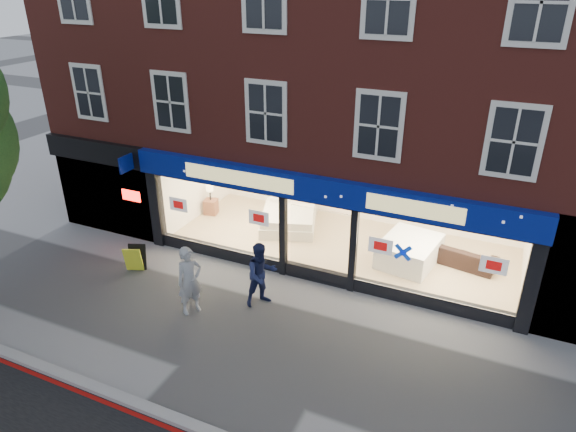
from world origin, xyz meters
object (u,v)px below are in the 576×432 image
Objects in this scene: a_board at (135,258)px; pedestrian_grey at (190,281)px; display_bed at (289,216)px; mattress_stack at (409,251)px; pedestrian_blue at (261,274)px; sofa at (462,256)px.

a_board is 2.93m from pedestrian_grey.
a_board is at bearing -143.07° from display_bed.
a_board is (-7.37, -3.67, -0.07)m from mattress_stack.
display_bed is 1.43× the size of pedestrian_grey.
pedestrian_blue is (4.20, 0.05, 0.50)m from a_board.
pedestrian_grey is at bearing 163.53° from pedestrian_blue.
a_board is 0.43× the size of pedestrian_grey.
pedestrian_blue is (-3.17, -3.62, 0.43)m from mattress_stack.
pedestrian_grey is (-6.16, -5.22, 0.55)m from sofa.
mattress_stack is 6.66m from pedestrian_grey.
pedestrian_grey is at bearing -134.93° from mattress_stack.
pedestrian_grey reaches higher than sofa.
pedestrian_grey is at bearing 50.63° from sofa.
display_bed is 4.42m from mattress_stack.
mattress_stack is at bearing -13.55° from pedestrian_grey.
mattress_stack is 1.18× the size of pedestrian_blue.
pedestrian_blue reaches higher than display_bed.
pedestrian_blue reaches higher than sofa.
pedestrian_grey is at bearing -42.60° from a_board.
display_bed reaches higher than mattress_stack.
display_bed is 5.82m from sofa.
mattress_stack is at bearing 29.86° from sofa.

